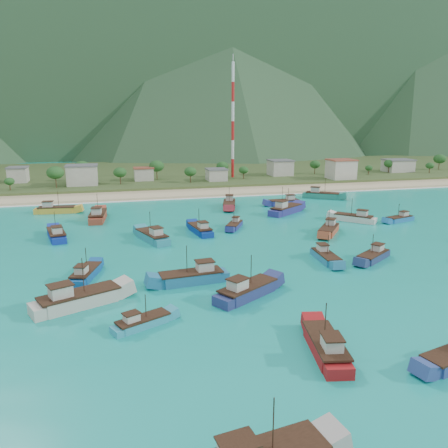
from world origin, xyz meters
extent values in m
plane|color=#0D9697|center=(0.00, 0.00, 0.00)|extent=(600.00, 600.00, 0.00)
cube|color=beige|center=(0.00, 79.00, 0.00)|extent=(400.00, 18.00, 1.20)
cube|color=#385123|center=(0.00, 140.00, 0.00)|extent=(400.00, 110.00, 2.40)
cube|color=white|center=(0.00, 69.50, 0.00)|extent=(400.00, 2.50, 0.08)
cube|color=#385942|center=(120.00, 400.00, 100.00)|extent=(1100.00, 160.00, 200.00)
cube|color=#284C2D|center=(-40.00, 300.00, 75.00)|extent=(800.00, 160.00, 150.00)
cone|color=#284C2D|center=(60.00, 300.00, 85.00)|extent=(280.00, 280.00, 170.00)
cone|color=#284C2D|center=(260.00, 300.00, 105.00)|extent=(280.00, 280.00, 210.00)
cube|color=beige|center=(-58.63, 114.53, 4.46)|extent=(7.06, 7.71, 5.72)
cube|color=beige|center=(-33.12, 99.99, 5.26)|extent=(11.21, 8.70, 7.33)
cube|color=beige|center=(-9.24, 107.31, 4.08)|extent=(7.67, 6.40, 4.96)
cube|color=beige|center=(19.93, 99.52, 3.85)|extent=(7.76, 7.82, 4.49)
cube|color=beige|center=(52.05, 109.47, 4.83)|extent=(9.60, 9.25, 6.46)
cube|color=beige|center=(72.56, 91.49, 5.50)|extent=(10.25, 9.11, 7.79)
cube|color=beige|center=(112.59, 108.23, 4.36)|extent=(12.86, 9.20, 5.51)
cylinder|color=red|center=(29.26, 108.00, 5.60)|extent=(1.20, 1.20, 8.00)
cylinder|color=white|center=(29.26, 108.00, 13.59)|extent=(1.20, 1.20, 8.00)
cylinder|color=red|center=(29.26, 108.00, 21.59)|extent=(1.20, 1.20, 8.00)
cylinder|color=white|center=(29.26, 108.00, 29.59)|extent=(1.20, 1.20, 8.00)
cylinder|color=red|center=(29.26, 108.00, 37.58)|extent=(1.20, 1.20, 8.00)
cylinder|color=white|center=(29.26, 108.00, 45.58)|extent=(1.20, 1.20, 8.00)
cube|color=navy|center=(-3.02, -16.67, 0.66)|extent=(11.68, 9.06, 2.11)
cube|color=beige|center=(-5.04, -17.92, 2.57)|extent=(3.37, 3.20, 1.72)
cylinder|color=#382114|center=(-2.46, -16.32, 4.09)|extent=(0.12, 0.12, 4.76)
cube|color=#0F2B95|center=(-35.07, 26.09, 0.59)|extent=(5.46, 11.36, 1.99)
cube|color=beige|center=(-34.60, 23.90, 2.39)|extent=(2.48, 2.85, 1.61)
cylinder|color=#382114|center=(-35.20, 26.69, 3.82)|extent=(0.12, 0.12, 4.47)
cylinder|color=#382114|center=(-11.40, -49.41, 3.94)|extent=(0.12, 0.12, 4.60)
cube|color=silver|center=(39.29, 24.58, 0.59)|extent=(9.79, 10.21, 1.99)
cube|color=beige|center=(40.81, 22.94, 2.39)|extent=(3.15, 3.18, 1.61)
cylinder|color=#382114|center=(38.87, 25.03, 3.82)|extent=(0.12, 0.12, 4.47)
cube|color=#1D6690|center=(-10.41, -8.88, 0.66)|extent=(11.92, 4.44, 2.12)
cube|color=beige|center=(-8.04, -8.67, 2.58)|extent=(2.83, 2.36, 1.72)
cylinder|color=#382114|center=(-11.07, -8.94, 4.11)|extent=(0.12, 0.12, 4.77)
cube|color=teal|center=(-19.25, -22.71, 0.33)|extent=(8.25, 5.54, 1.45)
cube|color=beige|center=(-20.73, -23.40, 1.65)|extent=(2.27, 2.10, 1.18)
cylinder|color=#382114|center=(-18.84, -22.52, 2.69)|extent=(0.12, 0.12, 3.27)
cube|color=navy|center=(25.96, 38.45, 0.78)|extent=(12.76, 10.75, 2.36)
cube|color=beige|center=(23.81, 36.88, 2.92)|extent=(3.79, 3.66, 1.92)
cylinder|color=#382114|center=(26.55, 38.88, 4.62)|extent=(0.12, 0.12, 5.31)
cube|color=teal|center=(-14.25, 18.81, 0.66)|extent=(7.06, 12.15, 2.12)
cube|color=beige|center=(-13.47, 16.56, 2.58)|extent=(2.88, 3.20, 1.72)
cylinder|color=#382114|center=(-14.47, 19.44, 4.11)|extent=(0.12, 0.12, 4.77)
cube|color=#0E4A8D|center=(-27.34, -1.99, 0.46)|extent=(5.40, 9.83, 1.71)
cube|color=beige|center=(-27.90, -3.83, 2.01)|extent=(2.27, 2.55, 1.39)
cylinder|color=#382114|center=(-27.18, -1.47, 3.24)|extent=(0.12, 0.12, 3.86)
cube|color=teal|center=(16.58, -4.07, 0.46)|extent=(3.56, 9.68, 1.72)
cube|color=beige|center=(16.74, -2.13, 2.03)|extent=(1.91, 2.29, 1.40)
cylinder|color=#382114|center=(16.54, -4.60, 3.27)|extent=(0.12, 0.12, 3.88)
cube|color=#1E6BAD|center=(50.92, 21.34, 0.40)|extent=(9.15, 4.92, 1.60)
cube|color=beige|center=(52.65, 21.83, 1.84)|extent=(2.36, 2.10, 1.30)
cylinder|color=#382114|center=(50.44, 21.20, 2.99)|extent=(0.12, 0.12, 3.59)
cube|color=navy|center=(-2.52, 22.90, 0.55)|extent=(4.54, 10.80, 1.90)
cube|color=beige|center=(-2.22, 20.78, 2.28)|extent=(2.24, 2.63, 1.55)
cylinder|color=#382114|center=(-2.60, 23.49, 3.64)|extent=(0.12, 0.12, 4.28)
cube|color=gold|center=(-38.09, 55.46, 0.64)|extent=(11.66, 4.44, 2.07)
cube|color=beige|center=(-40.41, 55.68, 2.51)|extent=(2.78, 2.32, 1.68)
cylinder|color=#382114|center=(-37.45, 55.40, 4.00)|extent=(0.12, 0.12, 4.66)
cube|color=#237B6A|center=(47.31, 58.09, 0.74)|extent=(12.46, 9.99, 2.27)
cube|color=beige|center=(45.18, 59.50, 2.80)|extent=(3.63, 3.48, 1.85)
cylinder|color=#382114|center=(47.90, 57.70, 4.43)|extent=(0.12, 0.12, 5.11)
cube|color=navy|center=(25.46, -5.90, 0.47)|extent=(9.54, 7.61, 1.74)
cube|color=beige|center=(27.10, -4.83, 2.04)|extent=(2.78, 2.66, 1.41)
cylinder|color=#382114|center=(25.01, -6.20, 3.29)|extent=(0.12, 0.12, 3.91)
cube|color=#B5482C|center=(26.76, 14.38, 0.57)|extent=(9.08, 10.32, 1.94)
cube|color=beige|center=(28.11, 16.09, 2.33)|extent=(3.03, 3.11, 1.57)
cylinder|color=#382114|center=(26.38, 13.90, 3.72)|extent=(0.12, 0.12, 4.36)
cube|color=#B8B4A6|center=(-27.62, -13.95, 0.76)|extent=(13.19, 8.54, 2.32)
cube|color=beige|center=(-30.01, -15.00, 2.86)|extent=(3.59, 3.30, 1.88)
cylinder|color=#382114|center=(-26.95, -13.67, 4.52)|extent=(0.12, 0.12, 5.21)
cube|color=#963824|center=(-26.34, 43.37, 0.75)|extent=(4.75, 12.87, 2.29)
cube|color=beige|center=(-26.56, 40.80, 2.82)|extent=(2.54, 3.04, 1.86)
cylinder|color=#382114|center=(-26.29, 44.08, 4.47)|extent=(0.12, 0.12, 5.16)
cube|color=navy|center=(29.96, 50.20, 0.57)|extent=(10.70, 3.39, 1.93)
cube|color=beige|center=(32.14, 50.25, 2.32)|extent=(2.46, 2.00, 1.57)
cylinder|color=#382114|center=(29.36, 50.19, 3.71)|extent=(0.12, 0.12, 4.35)
cube|color=maroon|center=(0.68, -34.72, 0.57)|extent=(5.18, 11.12, 1.95)
cube|color=beige|center=(0.25, -36.86, 2.34)|extent=(2.40, 2.77, 1.58)
cylinder|color=#382114|center=(0.79, -34.12, 3.74)|extent=(0.12, 0.12, 4.38)
cube|color=navy|center=(6.70, 25.38, 0.37)|extent=(6.30, 8.58, 1.53)
cube|color=beige|center=(7.55, 26.89, 1.76)|extent=(2.29, 2.43, 1.25)
cylinder|color=#382114|center=(6.47, 24.97, 2.86)|extent=(0.12, 0.12, 3.45)
cube|color=#AF2B36|center=(12.10, 50.19, 0.67)|extent=(6.67, 12.26, 2.14)
cube|color=beige|center=(12.78, 52.50, 2.61)|extent=(2.82, 3.17, 1.74)
cylinder|color=#382114|center=(11.91, 49.55, 4.14)|extent=(0.12, 0.12, 4.81)
camera|label=1|loc=(-22.11, -76.01, 26.34)|focal=35.00mm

